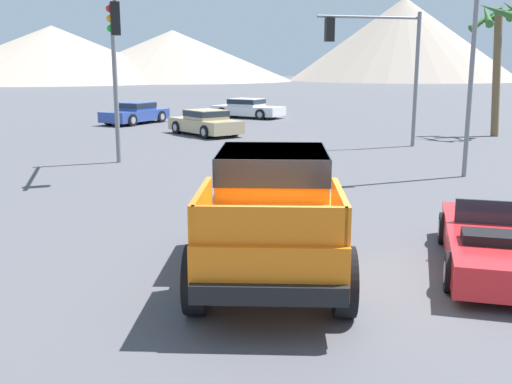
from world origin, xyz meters
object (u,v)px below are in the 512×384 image
Objects in this scene: orange_pickup_truck at (272,206)px; red_convertible_car at (503,246)px; street_lamp_post at (477,3)px; traffic_light_crosswalk at (115,51)px; parked_car_white at (248,108)px; parked_car_tan at (205,122)px; parked_car_blue at (135,113)px; traffic_light_main at (378,52)px; palm_tree_tall at (502,33)px.

orange_pickup_truck is 1.20× the size of red_convertible_car.
street_lamp_post is (4.30, 7.64, 4.69)m from red_convertible_car.
parked_car_white is at bearing 154.17° from traffic_light_crosswalk.
orange_pickup_truck is 19.70m from parked_car_tan.
parked_car_tan is (2.24, 19.56, -0.49)m from orange_pickup_truck.
parked_car_blue is at bearing 174.87° from traffic_light_crosswalk.
street_lamp_post reaches higher than orange_pickup_truck.
traffic_light_main is 6.82m from street_lamp_post.
traffic_light_crosswalk is (-10.37, -2.85, -0.06)m from traffic_light_main.
red_convertible_car is 1.04× the size of parked_car_blue.
traffic_light_main is at bearing 168.02° from parked_car_blue.
traffic_light_main is (4.50, 14.34, 3.44)m from red_convertible_car.
red_convertible_car is at bearing -119.37° from street_lamp_post.
traffic_light_main is 10.76m from traffic_light_crosswalk.
palm_tree_tall is at bearing -162.30° from traffic_light_main.
red_convertible_car is (3.75, -0.92, -0.70)m from orange_pickup_truck.
red_convertible_car is at bearing 3.02° from orange_pickup_truck.
red_convertible_car is at bearing -125.32° from palm_tree_tall.
parked_car_tan is 14.80m from street_lamp_post.
orange_pickup_truck is 0.85× the size of palm_tree_tall.
orange_pickup_truck is at bearing -140.16° from street_lamp_post.
parked_car_blue is at bearing -55.02° from traffic_light_main.
parked_car_white is at bearing 40.88° from parked_car_tan.
palm_tree_tall is at bearing 80.50° from parked_car_white.
street_lamp_post reaches higher than traffic_light_main.
parked_car_tan is at bearing 18.74° from parked_car_white.
orange_pickup_truck reaches higher than red_convertible_car.
parked_car_white is 22.10m from street_lamp_post.
parked_car_tan is 9.71m from parked_car_white.
traffic_light_crosswalk is at bearing 15.38° from traffic_light_main.
parked_car_white is 15.33m from traffic_light_main.
parked_car_tan is 0.52× the size of street_lamp_post.
parked_car_tan is 0.99× the size of parked_car_white.
street_lamp_post reaches higher than traffic_light_crosswalk.
traffic_light_crosswalk is (-8.59, -17.74, 3.16)m from parked_car_white.
traffic_light_main reaches higher than parked_car_tan.
traffic_light_crosswalk is (-4.36, -9.00, 3.17)m from parked_car_tan.
palm_tree_tall reaches higher than red_convertible_car.
parked_car_tan is 0.71× the size of palm_tree_tall.
parked_car_blue is 0.80× the size of traffic_light_crosswalk.
palm_tree_tall is at bearing 83.95° from red_convertible_car.
red_convertible_car is at bearing 142.39° from parked_car_blue.
orange_pickup_truck is 1.25× the size of parked_car_blue.
traffic_light_main reaches higher than traffic_light_crosswalk.
parked_car_white reaches higher than red_convertible_car.
parked_car_blue is 15.97m from traffic_light_main.
parked_car_tan is 7.30m from parked_car_blue.
traffic_light_crosswalk reaches higher than parked_car_white.
orange_pickup_truck is at bearing 31.68° from parked_car_white.
parked_car_blue is (-0.72, 26.24, -0.49)m from orange_pickup_truck.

